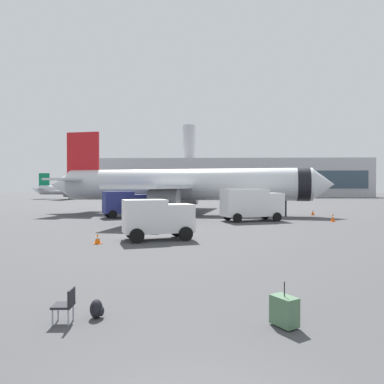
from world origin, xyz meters
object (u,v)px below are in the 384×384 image
object	(u,v)px
service_truck	(125,203)
safety_cone_mid	(98,239)
airplane_taxiing	(76,190)
gate_chair	(66,303)
safety_cone_near	(333,217)
safety_cone_outer	(183,223)
airplane_at_gate	(182,185)
rolling_suitcase	(284,311)
cargo_van	(157,217)
safety_cone_far	(313,212)
fuel_truck	(251,203)
traveller_backpack	(97,309)

from	to	relation	value
service_truck	safety_cone_mid	world-z (taller)	service_truck
airplane_taxiing	gate_chair	size ratio (longest dim) A/B	28.80
safety_cone_near	safety_cone_outer	world-z (taller)	safety_cone_near
airplane_at_gate	safety_cone_outer	xyz separation A→B (m)	(0.86, -14.03, -3.31)
airplane_taxiing	rolling_suitcase	distance (m)	98.47
rolling_suitcase	safety_cone_outer	bearing A→B (deg)	99.86
cargo_van	safety_cone_far	xyz separation A→B (m)	(16.22, 21.05, -1.12)
fuel_truck	cargo_van	world-z (taller)	fuel_truck
fuel_truck	rolling_suitcase	distance (m)	27.48
safety_cone_near	fuel_truck	bearing A→B (deg)	177.81
safety_cone_near	safety_cone_outer	size ratio (longest dim) A/B	1.17
safety_cone_near	gate_chair	distance (m)	31.39
airplane_at_gate	fuel_truck	size ratio (longest dim) A/B	5.54
fuel_truck	safety_cone_far	xyz separation A→B (m)	(8.48, 7.97, -1.44)
safety_cone_near	traveller_backpack	xyz separation A→B (m)	(-15.46, -26.55, -0.17)
airplane_taxiing	safety_cone_outer	world-z (taller)	airplane_taxiing
safety_cone_near	safety_cone_far	size ratio (longest dim) A/B	1.21
airplane_taxiing	fuel_truck	distance (m)	75.45
safety_cone_mid	safety_cone_outer	size ratio (longest dim) A/B	0.89
airplane_taxiing	safety_cone_near	world-z (taller)	airplane_taxiing
airplane_taxiing	rolling_suitcase	xyz separation A→B (m)	(37.75, -90.92, -2.14)
fuel_truck	gate_chair	size ratio (longest dim) A/B	7.50
airplane_at_gate	safety_cone_far	world-z (taller)	airplane_at_gate
cargo_van	safety_cone_far	distance (m)	26.60
safety_cone_outer	safety_cone_mid	bearing A→B (deg)	-117.57
airplane_taxiing	safety_cone_outer	distance (m)	77.50
traveller_backpack	rolling_suitcase	bearing A→B (deg)	-5.35
airplane_taxiing	safety_cone_far	size ratio (longest dim) A/B	36.79
safety_cone_outer	cargo_van	bearing A→B (deg)	-99.87
safety_cone_near	airplane_taxiing	bearing A→B (deg)	127.18
safety_cone_far	gate_chair	bearing A→B (deg)	-115.33
safety_cone_outer	airplane_taxiing	bearing A→B (deg)	116.07
fuel_truck	safety_cone_near	world-z (taller)	fuel_truck
rolling_suitcase	cargo_van	bearing A→B (deg)	109.17
safety_cone_mid	safety_cone_near	bearing A→B (deg)	37.23
fuel_truck	traveller_backpack	size ratio (longest dim) A/B	13.43
airplane_at_gate	rolling_suitcase	bearing A→B (deg)	-82.64
airplane_taxiing	traveller_backpack	size ratio (longest dim) A/B	51.61
fuel_truck	airplane_taxiing	bearing A→B (deg)	122.51
cargo_van	gate_chair	xyz separation A→B (m)	(-0.44, -14.17, -0.95)
service_truck	rolling_suitcase	bearing A→B (deg)	-70.96
safety_cone_outer	traveller_backpack	distance (m)	20.92
safety_cone_outer	rolling_suitcase	distance (m)	21.66
airplane_at_gate	service_truck	world-z (taller)	airplane_at_gate
safety_cone_outer	traveller_backpack	xyz separation A→B (m)	(-1.03, -20.90, -0.11)
airplane_at_gate	cargo_van	bearing A→B (deg)	-91.02
airplane_at_gate	safety_cone_outer	bearing A→B (deg)	-86.48
service_truck	rolling_suitcase	size ratio (longest dim) A/B	4.80
airplane_taxiing	airplane_at_gate	bearing A→B (deg)	-59.15
safety_cone_near	safety_cone_far	xyz separation A→B (m)	(0.54, 8.28, -0.07)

